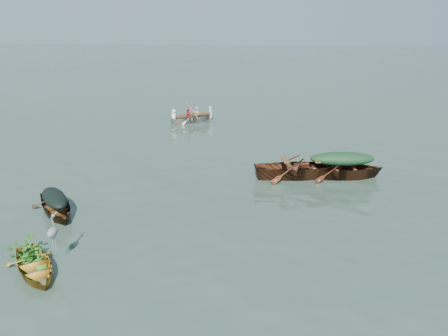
% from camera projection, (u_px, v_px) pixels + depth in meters
% --- Properties ---
extents(ground, '(140.00, 140.00, 0.00)m').
position_uv_depth(ground, '(209.00, 200.00, 15.03)').
color(ground, '#32463A').
rests_on(ground, ground).
extents(yellow_dinghy, '(2.61, 2.89, 0.71)m').
position_uv_depth(yellow_dinghy, '(35.00, 273.00, 10.89)').
color(yellow_dinghy, '#B58623').
rests_on(yellow_dinghy, ground).
extents(dark_covered_boat, '(2.93, 3.36, 0.79)m').
position_uv_depth(dark_covered_boat, '(57.00, 213.00, 14.07)').
color(dark_covered_boat, '#4E2B12').
rests_on(dark_covered_boat, ground).
extents(green_tarp_boat, '(4.56, 1.64, 1.06)m').
position_uv_depth(green_tarp_boat, '(340.00, 177.00, 17.06)').
color(green_tarp_boat, '#461E10').
rests_on(green_tarp_boat, ground).
extents(open_wooden_boat, '(5.05, 2.11, 1.18)m').
position_uv_depth(open_wooden_boat, '(299.00, 177.00, 17.08)').
color(open_wooden_boat, '#5C3517').
rests_on(open_wooden_boat, ground).
extents(rowed_boat, '(3.75, 3.00, 0.86)m').
position_uv_depth(rowed_boat, '(193.00, 122.00, 25.45)').
color(rowed_boat, beige).
rests_on(rowed_boat, ground).
extents(dark_tarp_cover, '(1.61, 1.85, 0.40)m').
position_uv_depth(dark_tarp_cover, '(54.00, 196.00, 13.87)').
color(dark_tarp_cover, black).
rests_on(dark_tarp_cover, dark_covered_boat).
extents(green_tarp_cover, '(2.51, 0.90, 0.52)m').
position_uv_depth(green_tarp_cover, '(342.00, 158.00, 16.79)').
color(green_tarp_cover, '#143319').
rests_on(green_tarp_cover, green_tarp_boat).
extents(thwart_benches, '(2.54, 1.21, 0.04)m').
position_uv_depth(thwart_benches, '(300.00, 163.00, 16.87)').
color(thwart_benches, '#563414').
rests_on(thwart_benches, open_wooden_boat).
extents(heron, '(0.47, 0.49, 0.92)m').
position_uv_depth(heron, '(53.00, 237.00, 10.94)').
color(heron, gray).
rests_on(heron, yellow_dinghy).
extents(dinghy_weeds, '(1.10, 1.14, 0.60)m').
position_uv_depth(dinghy_weeds, '(28.00, 240.00, 11.11)').
color(dinghy_weeds, '#31761E').
rests_on(dinghy_weeds, yellow_dinghy).
extents(rowers, '(2.75, 2.29, 0.76)m').
position_uv_depth(rowers, '(192.00, 108.00, 25.17)').
color(rowers, silver).
rests_on(rowers, rowed_boat).
extents(oars, '(1.93, 2.50, 0.06)m').
position_uv_depth(oars, '(192.00, 114.00, 25.29)').
color(oars, olive).
rests_on(oars, rowed_boat).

